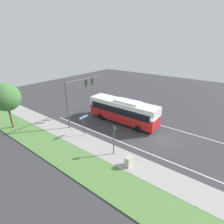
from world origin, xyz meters
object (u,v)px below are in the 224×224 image
object	(u,v)px
bus	(123,110)
street_sign	(83,121)
pedestrian_signal	(114,136)
utility_cabinet	(129,161)
signal_gantry	(79,92)

from	to	relation	value
bus	street_sign	xyz separation A→B (m)	(-6.35, 1.66, 0.08)
pedestrian_signal	street_sign	bearing A→B (deg)	80.74
pedestrian_signal	utility_cabinet	size ratio (longest dim) A/B	3.38
utility_cabinet	bus	bearing A→B (deg)	37.45
signal_gantry	utility_cabinet	size ratio (longest dim) A/B	7.04
utility_cabinet	street_sign	bearing A→B (deg)	78.49
signal_gantry	street_sign	world-z (taller)	signal_gantry
street_sign	utility_cabinet	distance (m)	8.01
bus	signal_gantry	world-z (taller)	signal_gantry
utility_cabinet	pedestrian_signal	bearing A→B (deg)	73.37
bus	street_sign	distance (m)	6.56
signal_gantry	utility_cabinet	distance (m)	12.20
signal_gantry	pedestrian_signal	world-z (taller)	signal_gantry
street_sign	utility_cabinet	world-z (taller)	street_sign
bus	pedestrian_signal	world-z (taller)	bus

